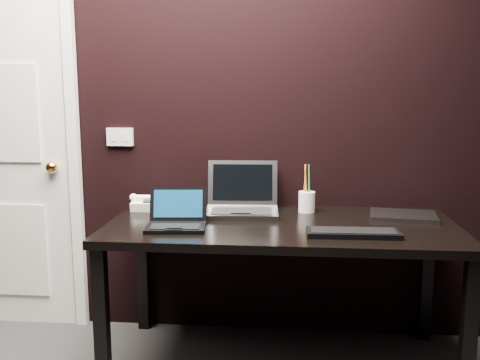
# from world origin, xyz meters

# --- Properties ---
(wall_back) EXTENTS (4.00, 0.00, 4.00)m
(wall_back) POSITION_xyz_m (0.00, 1.80, 1.30)
(wall_back) COLOR black
(wall_back) RESTS_ON ground
(wall_switch) EXTENTS (0.15, 0.02, 0.10)m
(wall_switch) POSITION_xyz_m (-0.62, 1.79, 1.12)
(wall_switch) COLOR silver
(wall_switch) RESTS_ON wall_back
(desk) EXTENTS (1.70, 0.80, 0.74)m
(desk) POSITION_xyz_m (0.30, 1.40, 0.66)
(desk) COLOR black
(desk) RESTS_ON ground
(netbook) EXTENTS (0.30, 0.27, 0.18)m
(netbook) POSITION_xyz_m (-0.19, 1.26, 0.78)
(netbook) COLOR black
(netbook) RESTS_ON desk
(silver_laptop) EXTENTS (0.40, 0.36, 0.26)m
(silver_laptop) POSITION_xyz_m (0.09, 1.59, 0.79)
(silver_laptop) COLOR gray
(silver_laptop) RESTS_ON desk
(ext_keyboard) EXTENTS (0.42, 0.15, 0.03)m
(ext_keyboard) POSITION_xyz_m (0.62, 1.20, 0.75)
(ext_keyboard) COLOR black
(ext_keyboard) RESTS_ON desk
(closed_laptop) EXTENTS (0.35, 0.27, 0.02)m
(closed_laptop) POSITION_xyz_m (0.92, 1.56, 0.75)
(closed_laptop) COLOR #97989C
(closed_laptop) RESTS_ON desk
(desk_phone) EXTENTS (0.19, 0.15, 0.10)m
(desk_phone) POSITION_xyz_m (-0.43, 1.63, 0.77)
(desk_phone) COLOR white
(desk_phone) RESTS_ON desk
(mobile_phone) EXTENTS (0.07, 0.07, 0.11)m
(mobile_phone) POSITION_xyz_m (-0.33, 1.40, 0.78)
(mobile_phone) COLOR black
(mobile_phone) RESTS_ON desk
(pen_cup) EXTENTS (0.10, 0.10, 0.26)m
(pen_cup) POSITION_xyz_m (0.43, 1.65, 0.80)
(pen_cup) COLOR white
(pen_cup) RESTS_ON desk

